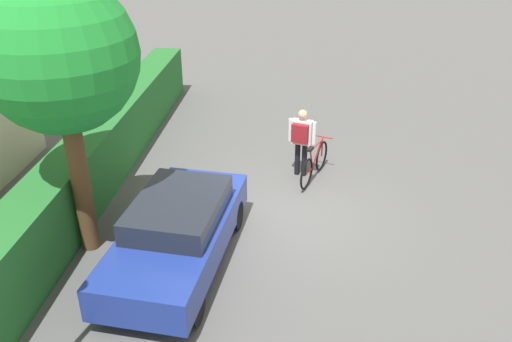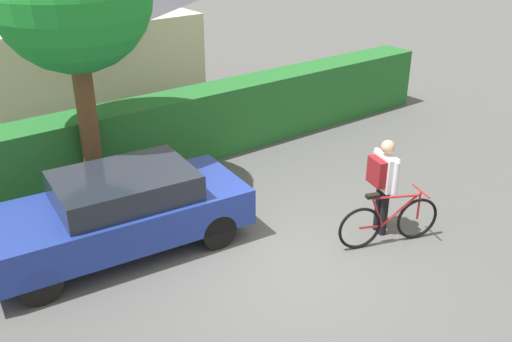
{
  "view_description": "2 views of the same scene",
  "coord_description": "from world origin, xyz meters",
  "px_view_note": "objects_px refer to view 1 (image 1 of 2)",
  "views": [
    {
      "loc": [
        -10.04,
        -0.33,
        6.31
      ],
      "look_at": [
        0.38,
        0.72,
        0.8
      ],
      "focal_mm": 37.85,
      "sensor_mm": 36.0,
      "label": 1
    },
    {
      "loc": [
        -5.03,
        -5.8,
        5.22
      ],
      "look_at": [
        0.28,
        1.27,
        1.03
      ],
      "focal_mm": 40.21,
      "sensor_mm": 36.0,
      "label": 2
    }
  ],
  "objects_px": {
    "bicycle": "(314,163)",
    "tree_kerbside": "(59,57)",
    "parked_car_near": "(178,231)",
    "person_rider": "(301,137)"
  },
  "relations": [
    {
      "from": "parked_car_near",
      "to": "person_rider",
      "type": "height_order",
      "value": "person_rider"
    },
    {
      "from": "parked_car_near",
      "to": "tree_kerbside",
      "type": "bearing_deg",
      "value": 79.22
    },
    {
      "from": "bicycle",
      "to": "person_rider",
      "type": "bearing_deg",
      "value": 66.84
    },
    {
      "from": "bicycle",
      "to": "tree_kerbside",
      "type": "bearing_deg",
      "value": 126.71
    },
    {
      "from": "person_rider",
      "to": "tree_kerbside",
      "type": "height_order",
      "value": "tree_kerbside"
    },
    {
      "from": "bicycle",
      "to": "person_rider",
      "type": "relative_size",
      "value": 1.01
    },
    {
      "from": "bicycle",
      "to": "tree_kerbside",
      "type": "xyz_separation_m",
      "value": [
        -3.26,
        4.38,
        3.41
      ]
    },
    {
      "from": "bicycle",
      "to": "tree_kerbside",
      "type": "relative_size",
      "value": 0.33
    },
    {
      "from": "person_rider",
      "to": "tree_kerbside",
      "type": "distance_m",
      "value": 5.97
    },
    {
      "from": "parked_car_near",
      "to": "person_rider",
      "type": "distance_m",
      "value": 4.36
    }
  ]
}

